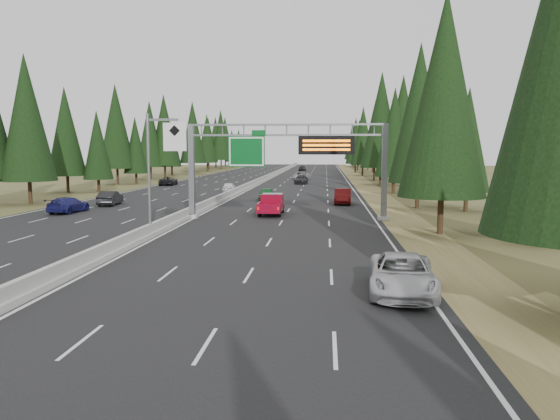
{
  "coord_description": "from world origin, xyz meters",
  "views": [
    {
      "loc": [
        11.43,
        -9.62,
        5.73
      ],
      "look_at": [
        8.97,
        20.0,
        2.47
      ],
      "focal_mm": 35.0,
      "sensor_mm": 36.0,
      "label": 1
    }
  ],
  "objects": [
    {
      "name": "sign_gantry",
      "position": [
        8.92,
        34.88,
        5.27
      ],
      "size": [
        16.75,
        0.98,
        7.8
      ],
      "color": "slate",
      "rests_on": "road"
    },
    {
      "name": "car_ahead_dkred",
      "position": [
        13.29,
        48.2,
        0.88
      ],
      "size": [
        1.88,
        4.93,
        1.61
      ],
      "primitive_type": "imported",
      "rotation": [
        0.0,
        0.0,
        -0.04
      ],
      "color": "#590D0C",
      "rests_on": "road"
    },
    {
      "name": "shoulder_right",
      "position": [
        17.8,
        80.0,
        0.03
      ],
      "size": [
        3.6,
        260.0,
        0.06
      ],
      "primitive_type": "cube",
      "color": "olive",
      "rests_on": "ground"
    },
    {
      "name": "car_onc_far",
      "position": [
        -13.97,
        77.07,
        0.77
      ],
      "size": [
        2.6,
        5.1,
        1.38
      ],
      "primitive_type": "imported",
      "rotation": [
        0.0,
        0.0,
        3.21
      ],
      "color": "black",
      "rests_on": "road"
    },
    {
      "name": "tree_row_right",
      "position": [
        21.64,
        65.07,
        8.96
      ],
      "size": [
        10.71,
        238.09,
        18.56
      ],
      "color": "black",
      "rests_on": "ground"
    },
    {
      "name": "tree_row_left",
      "position": [
        -21.98,
        71.32,
        9.39
      ],
      "size": [
        11.43,
        239.44,
        18.93
      ],
      "color": "black",
      "rests_on": "ground"
    },
    {
      "name": "shoulder_left",
      "position": [
        -17.8,
        80.0,
        0.03
      ],
      "size": [
        3.6,
        260.0,
        0.06
      ],
      "primitive_type": "cube",
      "color": "#41401E",
      "rests_on": "ground"
    },
    {
      "name": "median_barrier",
      "position": [
        0.0,
        80.0,
        0.41
      ],
      "size": [
        0.7,
        260.0,
        0.85
      ],
      "color": "#999994",
      "rests_on": "road"
    },
    {
      "name": "car_onc_near",
      "position": [
        -10.69,
        44.78,
        0.82
      ],
      "size": [
        2.02,
        4.63,
        1.48
      ],
      "primitive_type": "imported",
      "rotation": [
        0.0,
        0.0,
        3.24
      ],
      "color": "black",
      "rests_on": "road"
    },
    {
      "name": "car_onc_blue",
      "position": [
        -11.85,
        37.92,
        0.79
      ],
      "size": [
        2.39,
        5.06,
        1.43
      ],
      "primitive_type": "imported",
      "rotation": [
        0.0,
        0.0,
        3.06
      ],
      "color": "navy",
      "rests_on": "road"
    },
    {
      "name": "car_ahead_white",
      "position": [
        6.82,
        94.24,
        0.86
      ],
      "size": [
        3.0,
        5.8,
        1.56
      ],
      "primitive_type": "imported",
      "rotation": [
        0.0,
        0.0,
        -0.07
      ],
      "color": "#BABABA",
      "rests_on": "road"
    },
    {
      "name": "car_ahead_green",
      "position": [
        4.79,
        51.58,
        0.8
      ],
      "size": [
        2.07,
        4.34,
        1.43
      ],
      "primitive_type": "imported",
      "rotation": [
        0.0,
        0.0,
        0.09
      ],
      "color": "#155F28",
      "rests_on": "road"
    },
    {
      "name": "road",
      "position": [
        0.0,
        80.0,
        0.04
      ],
      "size": [
        32.0,
        260.0,
        0.08
      ],
      "primitive_type": "cube",
      "color": "black",
      "rests_on": "ground"
    },
    {
      "name": "red_pickup",
      "position": [
        6.73,
        38.29,
        1.07
      ],
      "size": [
        1.97,
        5.5,
        1.79
      ],
      "color": "black",
      "rests_on": "road"
    },
    {
      "name": "car_onc_white",
      "position": [
        -1.5,
        63.04,
        0.75
      ],
      "size": [
        1.79,
        4.0,
        1.34
      ],
      "primitive_type": "imported",
      "rotation": [
        0.0,
        0.0,
        3.2
      ],
      "color": "white",
      "rests_on": "road"
    },
    {
      "name": "car_ahead_far",
      "position": [
        5.2,
        139.04,
        0.87
      ],
      "size": [
        2.07,
        4.7,
        1.57
      ],
      "primitive_type": "imported",
      "rotation": [
        0.0,
        0.0,
        -0.05
      ],
      "color": "black",
      "rests_on": "road"
    },
    {
      "name": "silver_minivan",
      "position": [
        14.5,
        11.83,
        0.85
      ],
      "size": [
        3.0,
        5.71,
        1.53
      ],
      "primitive_type": "imported",
      "rotation": [
        0.0,
        0.0,
        -0.08
      ],
      "color": "#BABABF",
      "rests_on": "road"
    },
    {
      "name": "hov_sign_pole",
      "position": [
        0.58,
        24.97,
        4.72
      ],
      "size": [
        2.8,
        0.5,
        8.0
      ],
      "color": "slate",
      "rests_on": "road"
    },
    {
      "name": "car_ahead_dkgrey",
      "position": [
        7.39,
        82.58,
        0.82
      ],
      "size": [
        2.26,
        5.15,
        1.47
      ],
      "primitive_type": "imported",
      "rotation": [
        0.0,
        0.0,
        -0.04
      ],
      "color": "black",
      "rests_on": "road"
    }
  ]
}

